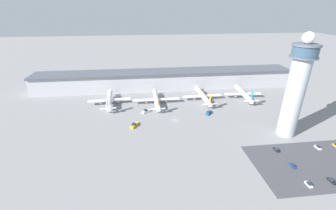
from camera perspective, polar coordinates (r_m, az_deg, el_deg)
name	(u,v)px	position (r m, az deg, el deg)	size (l,w,h in m)	color
ground_plane	(175,120)	(165.22, 1.82, -3.90)	(1000.00, 1000.00, 0.00)	gray
terminal_building	(165,79)	(225.89, -0.72, 6.50)	(251.85, 25.00, 17.85)	#B2B2B7
control_tower	(296,88)	(155.16, 29.76, 3.82)	(15.18, 15.18, 64.46)	#ADB2BC
parking_lot_surface	(313,164)	(146.10, 32.94, -12.48)	(64.00, 40.00, 0.01)	#424247
airplane_gate_alpha	(109,100)	(195.53, -14.68, 1.32)	(35.54, 39.62, 13.59)	white
airplane_gate_bravo	(156,99)	(191.37, -3.00, 1.46)	(40.22, 41.87, 12.37)	silver
airplane_gate_charlie	(203,96)	(200.63, 8.78, 2.38)	(34.90, 41.64, 13.39)	silver
airplane_gate_delta	(243,94)	(213.29, 18.57, 2.78)	(33.24, 38.08, 13.52)	white
service_truck_catering	(146,111)	(177.16, -5.59, -1.60)	(7.05, 5.97, 2.90)	black
service_truck_fuel	(134,125)	(158.69, -8.57, -5.08)	(5.87, 8.58, 2.68)	black
service_truck_baggage	(209,113)	(177.00, 10.27, -1.96)	(6.41, 7.85, 2.63)	black
car_yellow_taxi	(318,147)	(161.69, 33.82, -8.91)	(1.92, 4.40, 1.58)	black
car_green_van	(292,166)	(138.33, 29.04, -13.34)	(1.94, 4.45, 1.39)	black
car_maroon_suv	(332,181)	(138.25, 36.18, -15.27)	(2.01, 4.56, 1.47)	black
car_white_wagon	(336,146)	(169.68, 36.95, -8.27)	(1.91, 4.51, 1.53)	black
car_navy_sedan	(309,184)	(130.13, 32.17, -16.70)	(1.86, 4.09, 1.45)	black
car_silver_sedan	(276,150)	(147.54, 25.82, -10.15)	(2.04, 4.62, 1.44)	black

